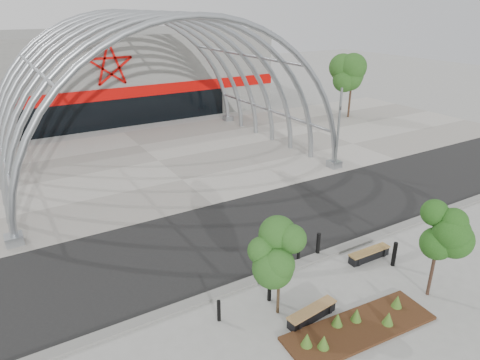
% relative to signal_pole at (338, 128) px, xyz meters
% --- Properties ---
extents(ground, '(140.00, 140.00, 0.00)m').
position_rel_signal_pole_xyz_m(ground, '(-9.82, -7.72, -2.91)').
color(ground, gray).
rests_on(ground, ground).
extents(road, '(140.00, 7.00, 0.02)m').
position_rel_signal_pole_xyz_m(road, '(-9.82, -4.22, -2.90)').
color(road, black).
rests_on(road, ground).
extents(forecourt, '(60.00, 17.00, 0.04)m').
position_rel_signal_pole_xyz_m(forecourt, '(-9.82, 7.78, -2.89)').
color(forecourt, gray).
rests_on(forecourt, ground).
extents(kerb, '(60.00, 0.50, 0.12)m').
position_rel_signal_pole_xyz_m(kerb, '(-9.82, -7.97, -2.85)').
color(kerb, slate).
rests_on(kerb, ground).
extents(arena_building, '(34.00, 15.24, 8.00)m').
position_rel_signal_pole_xyz_m(arena_building, '(-9.82, 25.73, 1.08)').
color(arena_building, slate).
rests_on(arena_building, ground).
extents(vault_canopy, '(20.80, 15.80, 20.36)m').
position_rel_signal_pole_xyz_m(vault_canopy, '(-9.82, 7.78, -2.89)').
color(vault_canopy, '#959A9F').
rests_on(vault_canopy, ground).
extents(planting_bed, '(5.75, 2.13, 0.60)m').
position_rel_signal_pole_xyz_m(planting_bed, '(-10.09, -12.17, -2.77)').
color(planting_bed, black).
rests_on(planting_bed, ground).
extents(signal_pole, '(0.35, 0.78, 5.57)m').
position_rel_signal_pole_xyz_m(signal_pole, '(0.00, 0.00, 0.00)').
color(signal_pole, gray).
rests_on(signal_pole, ground).
extents(street_tree_0, '(1.52, 1.52, 3.46)m').
position_rel_signal_pole_xyz_m(street_tree_0, '(-11.97, -10.02, -0.43)').
color(street_tree_0, '#2D2313').
rests_on(street_tree_0, ground).
extents(street_tree_1, '(1.60, 1.60, 3.77)m').
position_rel_signal_pole_xyz_m(street_tree_1, '(-6.31, -12.16, -0.20)').
color(street_tree_1, black).
rests_on(street_tree_1, ground).
extents(bench_0, '(2.17, 0.69, 0.45)m').
position_rel_signal_pole_xyz_m(bench_0, '(-11.12, -10.93, -2.69)').
color(bench_0, black).
rests_on(bench_0, ground).
extents(bench_1, '(2.14, 0.52, 0.45)m').
position_rel_signal_pole_xyz_m(bench_1, '(-6.40, -9.18, -2.69)').
color(bench_1, black).
rests_on(bench_1, ground).
extents(bollard_0, '(0.14, 0.14, 0.85)m').
position_rel_signal_pole_xyz_m(bollard_0, '(-14.02, -9.28, -2.49)').
color(bollard_0, black).
rests_on(bollard_0, ground).
extents(bollard_1, '(0.15, 0.15, 0.94)m').
position_rel_signal_pole_xyz_m(bollard_1, '(-11.83, -9.27, -2.44)').
color(bollard_1, black).
rests_on(bollard_1, ground).
extents(bollard_2, '(0.18, 0.18, 1.10)m').
position_rel_signal_pole_xyz_m(bollard_2, '(-8.14, -7.76, -2.36)').
color(bollard_2, black).
rests_on(bollard_2, ground).
extents(bollard_3, '(0.14, 0.14, 0.85)m').
position_rel_signal_pole_xyz_m(bollard_3, '(-9.19, -7.68, -2.48)').
color(bollard_3, black).
rests_on(bollard_3, ground).
extents(bollard_4, '(0.18, 0.18, 1.13)m').
position_rel_signal_pole_xyz_m(bollard_4, '(-5.87, -10.08, -2.35)').
color(bollard_4, black).
rests_on(bollard_4, ground).
extents(bg_tree_1, '(2.70, 2.70, 5.91)m').
position_rel_signal_pole_xyz_m(bg_tree_1, '(11.18, 10.28, 1.34)').
color(bg_tree_1, '#311D14').
rests_on(bg_tree_1, ground).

